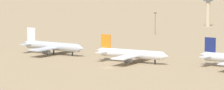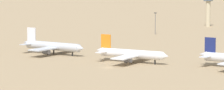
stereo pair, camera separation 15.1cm
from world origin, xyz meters
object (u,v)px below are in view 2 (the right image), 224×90
parked_jet_orange_3 (131,54)px  control_tower (208,7)px  parked_jet_white_2 (52,46)px  light_pole_east (155,22)px

parked_jet_orange_3 → control_tower: 188.76m
parked_jet_white_2 → parked_jet_orange_3: bearing=-3.0°
light_pole_east → parked_jet_orange_3: bearing=-69.7°
parked_jet_white_2 → parked_jet_orange_3: 45.88m
parked_jet_white_2 → light_pole_east: size_ratio=2.69×
control_tower → parked_jet_white_2: bearing=-93.6°
parked_jet_orange_3 → control_tower: control_tower is taller
control_tower → parked_jet_orange_3: bearing=-79.6°
parked_jet_orange_3 → light_pole_east: size_ratio=2.58×
control_tower → light_pole_east: control_tower is taller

